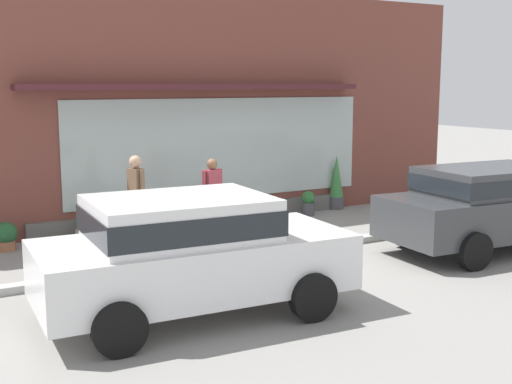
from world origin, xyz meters
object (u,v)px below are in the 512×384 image
at_px(pedestrian_passerby, 136,194).
at_px(potted_plant_window_right, 308,203).
at_px(fire_hydrant, 203,221).
at_px(potted_plant_window_left, 246,210).
at_px(potted_plant_trailing_edge, 336,183).
at_px(parked_car_dark_gray, 496,203).
at_px(potted_plant_corner_tall, 86,227).
at_px(pedestrian_with_handbag, 211,192).
at_px(potted_plant_window_center, 6,235).
at_px(parked_car_white, 189,249).

relative_size(pedestrian_passerby, potted_plant_window_right, 3.04).
bearing_deg(fire_hydrant, pedestrian_passerby, 154.00).
bearing_deg(potted_plant_window_left, potted_plant_trailing_edge, 5.52).
height_order(fire_hydrant, potted_plant_window_right, fire_hydrant).
relative_size(pedestrian_passerby, parked_car_dark_gray, 0.38).
bearing_deg(parked_car_dark_gray, potted_plant_corner_tall, 148.93).
height_order(pedestrian_with_handbag, parked_car_dark_gray, pedestrian_with_handbag).
bearing_deg(potted_plant_window_center, potted_plant_window_left, 1.66).
bearing_deg(fire_hydrant, potted_plant_window_right, 24.69).
distance_m(parked_car_dark_gray, potted_plant_corner_tall, 7.79).
bearing_deg(potted_plant_window_left, potted_plant_window_right, -4.09).
bearing_deg(parked_car_white, parked_car_dark_gray, 7.17).
bearing_deg(pedestrian_with_handbag, fire_hydrant, 34.24).
bearing_deg(potted_plant_window_left, pedestrian_with_handbag, -140.94).
bearing_deg(parked_car_white, potted_plant_corner_tall, 93.80).
distance_m(parked_car_dark_gray, potted_plant_window_right, 4.58).
bearing_deg(potted_plant_trailing_edge, pedestrian_with_handbag, -161.29).
relative_size(fire_hydrant, potted_plant_trailing_edge, 0.74).
height_order(parked_car_white, potted_plant_trailing_edge, parked_car_white).
bearing_deg(pedestrian_passerby, fire_hydrant, -135.45).
height_order(parked_car_dark_gray, parked_car_white, parked_car_white).
bearing_deg(potted_plant_window_center, pedestrian_with_handbag, -14.37).
height_order(pedestrian_passerby, potted_plant_window_center, pedestrian_passerby).
relative_size(potted_plant_window_center, potted_plant_window_right, 0.94).
relative_size(pedestrian_with_handbag, pedestrian_passerby, 0.91).
bearing_deg(fire_hydrant, potted_plant_trailing_edge, 23.42).
height_order(pedestrian_with_handbag, parked_car_white, parked_car_white).
distance_m(pedestrian_with_handbag, pedestrian_passerby, 1.56).
bearing_deg(potted_plant_trailing_edge, fire_hydrant, -156.58).
bearing_deg(potted_plant_window_right, fire_hydrant, -155.31).
bearing_deg(parked_car_dark_gray, potted_plant_window_left, 125.10).
bearing_deg(potted_plant_corner_tall, parked_car_white, -88.95).
height_order(fire_hydrant, potted_plant_window_left, fire_hydrant).
xyz_separation_m(fire_hydrant, potted_plant_window_left, (1.83, 1.69, -0.23)).
distance_m(pedestrian_with_handbag, parked_car_white, 4.44).
xyz_separation_m(parked_car_white, potted_plant_corner_tall, (-0.09, 4.86, -0.64)).
height_order(potted_plant_window_left, potted_plant_window_center, potted_plant_window_center).
distance_m(potted_plant_corner_tall, potted_plant_trailing_edge, 6.30).
bearing_deg(pedestrian_passerby, parked_car_white, 151.56).
height_order(fire_hydrant, potted_plant_corner_tall, fire_hydrant).
bearing_deg(potted_plant_corner_tall, fire_hydrant, -41.05).
xyz_separation_m(parked_car_white, potted_plant_window_center, (-1.58, 4.84, -0.63)).
relative_size(potted_plant_trailing_edge, potted_plant_window_center, 2.45).
bearing_deg(potted_plant_corner_tall, parked_car_dark_gray, -34.26).
xyz_separation_m(parked_car_dark_gray, potted_plant_corner_tall, (-6.42, 4.37, -0.62)).
bearing_deg(parked_car_dark_gray, pedestrian_with_handbag, 144.03).
xyz_separation_m(fire_hydrant, potted_plant_trailing_edge, (4.49, 1.94, 0.13)).
height_order(parked_car_white, potted_plant_corner_tall, parked_car_white).
bearing_deg(pedestrian_with_handbag, potted_plant_trailing_edge, -178.51).
bearing_deg(pedestrian_passerby, potted_plant_window_right, -96.51).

